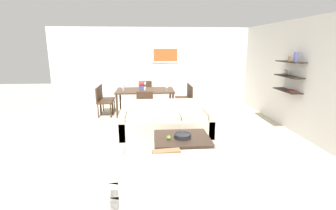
# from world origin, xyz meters

# --- Properties ---
(ground_plane) EXTENTS (18.00, 18.00, 0.00)m
(ground_plane) POSITION_xyz_m (0.00, 0.00, 0.00)
(ground_plane) COLOR #BCB29E
(back_wall_unit) EXTENTS (8.40, 0.09, 2.70)m
(back_wall_unit) POSITION_xyz_m (0.30, 3.53, 1.35)
(back_wall_unit) COLOR silver
(back_wall_unit) RESTS_ON ground
(right_wall_shelf_unit) EXTENTS (0.34, 8.20, 2.70)m
(right_wall_shelf_unit) POSITION_xyz_m (3.03, 0.60, 1.35)
(right_wall_shelf_unit) COLOR silver
(right_wall_shelf_unit) RESTS_ON ground
(sofa_beige) EXTENTS (2.14, 0.90, 0.78)m
(sofa_beige) POSITION_xyz_m (-0.15, 0.34, 0.29)
(sofa_beige) COLOR beige
(sofa_beige) RESTS_ON ground
(loveseat_white) EXTENTS (1.67, 0.90, 0.78)m
(loveseat_white) POSITION_xyz_m (-0.23, -2.22, 0.29)
(loveseat_white) COLOR white
(loveseat_white) RESTS_ON ground
(coffee_table) EXTENTS (1.04, 0.91, 0.38)m
(coffee_table) POSITION_xyz_m (0.07, -0.89, 0.19)
(coffee_table) COLOR #38281E
(coffee_table) RESTS_ON ground
(decorative_bowl) EXTENTS (0.32, 0.32, 0.08)m
(decorative_bowl) POSITION_xyz_m (0.08, -0.94, 0.42)
(decorative_bowl) COLOR black
(decorative_bowl) RESTS_ON coffee_table
(apple_on_coffee_table) EXTENTS (0.08, 0.08, 0.08)m
(apple_on_coffee_table) POSITION_xyz_m (-0.19, -1.01, 0.42)
(apple_on_coffee_table) COLOR #669E2D
(apple_on_coffee_table) RESTS_ON coffee_table
(dining_table) EXTENTS (1.77, 1.04, 0.75)m
(dining_table) POSITION_xyz_m (-0.65, 2.27, 0.68)
(dining_table) COLOR #422D1E
(dining_table) RESTS_ON ground
(dining_chair_right_near) EXTENTS (0.44, 0.44, 0.88)m
(dining_chair_right_near) POSITION_xyz_m (0.64, 2.03, 0.50)
(dining_chair_right_near) COLOR #422D1E
(dining_chair_right_near) RESTS_ON ground
(dining_chair_right_far) EXTENTS (0.44, 0.44, 0.88)m
(dining_chair_right_far) POSITION_xyz_m (0.64, 2.50, 0.50)
(dining_chair_right_far) COLOR #422D1E
(dining_chair_right_far) RESTS_ON ground
(dining_chair_left_far) EXTENTS (0.44, 0.44, 0.88)m
(dining_chair_left_far) POSITION_xyz_m (-1.94, 2.50, 0.50)
(dining_chair_left_far) COLOR #422D1E
(dining_chair_left_far) RESTS_ON ground
(dining_chair_head) EXTENTS (0.44, 0.44, 0.88)m
(dining_chair_head) POSITION_xyz_m (-0.65, 3.19, 0.50)
(dining_chair_head) COLOR #422D1E
(dining_chair_head) RESTS_ON ground
(dining_chair_foot) EXTENTS (0.44, 0.44, 0.88)m
(dining_chair_foot) POSITION_xyz_m (-0.65, 1.34, 0.50)
(dining_chair_foot) COLOR #422D1E
(dining_chair_foot) RESTS_ON ground
(dining_chair_left_near) EXTENTS (0.44, 0.44, 0.88)m
(dining_chair_left_near) POSITION_xyz_m (-1.94, 2.03, 0.50)
(dining_chair_left_near) COLOR #422D1E
(dining_chair_left_near) RESTS_ON ground
(wine_glass_foot) EXTENTS (0.06, 0.06, 0.17)m
(wine_glass_foot) POSITION_xyz_m (-0.65, 1.81, 0.86)
(wine_glass_foot) COLOR silver
(wine_glass_foot) RESTS_ON dining_table
(wine_glass_left_near) EXTENTS (0.07, 0.07, 0.15)m
(wine_glass_left_near) POSITION_xyz_m (-1.31, 2.14, 0.86)
(wine_glass_left_near) COLOR silver
(wine_glass_left_near) RESTS_ON dining_table
(wine_glass_head) EXTENTS (0.06, 0.06, 0.19)m
(wine_glass_head) POSITION_xyz_m (-0.65, 2.73, 0.88)
(wine_glass_head) COLOR silver
(wine_glass_head) RESTS_ON dining_table
(wine_glass_right_near) EXTENTS (0.08, 0.08, 0.15)m
(wine_glass_right_near) POSITION_xyz_m (0.01, 2.14, 0.85)
(wine_glass_right_near) COLOR silver
(wine_glass_right_near) RESTS_ON dining_table
(wine_glass_left_far) EXTENTS (0.07, 0.07, 0.18)m
(wine_glass_left_far) POSITION_xyz_m (-1.31, 2.40, 0.88)
(wine_glass_left_far) COLOR silver
(wine_glass_left_far) RESTS_ON dining_table
(centerpiece_vase) EXTENTS (0.16, 0.16, 0.28)m
(centerpiece_vase) POSITION_xyz_m (-0.75, 2.25, 0.90)
(centerpiece_vase) COLOR #4C518C
(centerpiece_vase) RESTS_ON dining_table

